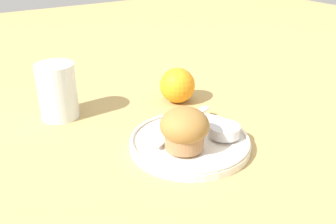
% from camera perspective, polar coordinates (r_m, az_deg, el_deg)
% --- Properties ---
extents(ground_plane, '(3.00, 3.00, 0.00)m').
position_cam_1_polar(ground_plane, '(0.69, 3.86, -5.12)').
color(ground_plane, tan).
extents(plate, '(0.22, 0.22, 0.02)m').
position_cam_1_polar(plate, '(0.68, 3.38, -4.63)').
color(plate, silver).
rests_on(plate, ground_plane).
extents(muffin, '(0.08, 0.08, 0.07)m').
position_cam_1_polar(muffin, '(0.63, 2.53, -2.57)').
color(muffin, '#9E7047').
rests_on(muffin, plate).
extents(cream_ramekin, '(0.06, 0.06, 0.02)m').
position_cam_1_polar(cream_ramekin, '(0.68, 8.60, -2.71)').
color(cream_ramekin, silver).
rests_on(cream_ramekin, plate).
extents(berry_pair, '(0.03, 0.02, 0.02)m').
position_cam_1_polar(berry_pair, '(0.71, 1.44, -1.56)').
color(berry_pair, maroon).
rests_on(berry_pair, plate).
extents(butter_knife, '(0.18, 0.09, 0.00)m').
position_cam_1_polar(butter_knife, '(0.71, 2.34, -1.94)').
color(butter_knife, silver).
rests_on(butter_knife, plate).
extents(orange_fruit, '(0.08, 0.08, 0.08)m').
position_cam_1_polar(orange_fruit, '(0.85, 1.44, 4.08)').
color(orange_fruit, orange).
rests_on(orange_fruit, ground_plane).
extents(juice_glass, '(0.08, 0.08, 0.12)m').
position_cam_1_polar(juice_glass, '(0.80, -16.49, 3.07)').
color(juice_glass, silver).
rests_on(juice_glass, ground_plane).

